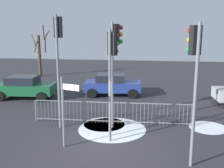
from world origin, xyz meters
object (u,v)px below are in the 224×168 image
(traffic_light_foreground_right, at_px, (194,63))
(car_blue_mid, at_px, (112,84))
(traffic_light_mid_right, at_px, (115,52))
(traffic_light_rear_left, at_px, (112,60))
(bare_tree_left, at_px, (40,53))
(car_green_near, at_px, (25,87))
(direction_sign_post, at_px, (64,108))
(traffic_light_foreground_left, at_px, (58,46))

(traffic_light_foreground_right, relative_size, car_blue_mid, 1.18)
(traffic_light_mid_right, xyz_separation_m, car_blue_mid, (-1.06, 6.04, -2.73))
(traffic_light_rear_left, height_order, car_blue_mid, traffic_light_rear_left)
(bare_tree_left, bearing_deg, car_blue_mid, -38.98)
(traffic_light_mid_right, bearing_deg, car_green_near, -157.40)
(bare_tree_left, bearing_deg, direction_sign_post, -63.14)
(traffic_light_foreground_right, bearing_deg, car_blue_mid, 83.37)
(car_green_near, bearing_deg, bare_tree_left, 102.31)
(car_blue_mid, bearing_deg, traffic_light_foreground_right, -72.07)
(traffic_light_mid_right, distance_m, traffic_light_rear_left, 1.46)
(car_green_near, xyz_separation_m, bare_tree_left, (-2.51, 8.22, 1.53))
(direction_sign_post, xyz_separation_m, bare_tree_left, (-7.57, 14.94, 0.76))
(traffic_light_mid_right, height_order, car_blue_mid, traffic_light_mid_right)
(traffic_light_rear_left, bearing_deg, traffic_light_foreground_right, -2.37)
(traffic_light_foreground_right, relative_size, car_green_near, 1.18)
(traffic_light_foreground_left, height_order, direction_sign_post, traffic_light_foreground_left)
(traffic_light_mid_right, distance_m, car_blue_mid, 6.71)
(traffic_light_foreground_right, bearing_deg, traffic_light_rear_left, 121.14)
(traffic_light_rear_left, height_order, bare_tree_left, bare_tree_left)
(car_blue_mid, bearing_deg, traffic_light_mid_right, -85.88)
(car_blue_mid, xyz_separation_m, car_green_near, (-5.57, -1.68, 0.00))
(traffic_light_foreground_right, height_order, direction_sign_post, traffic_light_foreground_right)
(traffic_light_foreground_left, distance_m, car_green_near, 6.88)
(bare_tree_left, bearing_deg, traffic_light_mid_right, -54.01)
(car_blue_mid, distance_m, bare_tree_left, 10.51)
(traffic_light_mid_right, bearing_deg, direction_sign_post, -67.76)
(traffic_light_foreground_left, distance_m, traffic_light_rear_left, 2.86)
(traffic_light_foreground_left, distance_m, traffic_light_mid_right, 2.50)
(traffic_light_foreground_right, distance_m, direction_sign_post, 4.89)
(traffic_light_foreground_right, bearing_deg, traffic_light_mid_right, 104.00)
(direction_sign_post, bearing_deg, bare_tree_left, 134.89)
(traffic_light_foreground_right, distance_m, bare_tree_left, 19.71)
(direction_sign_post, relative_size, car_green_near, 0.70)
(car_green_near, bearing_deg, traffic_light_mid_right, -38.04)
(traffic_light_foreground_left, relative_size, direction_sign_post, 1.86)
(traffic_light_foreground_right, distance_m, car_blue_mid, 10.19)
(car_blue_mid, bearing_deg, car_green_near, -169.00)
(traffic_light_foreground_left, bearing_deg, traffic_light_foreground_right, -20.78)
(traffic_light_foreground_right, xyz_separation_m, bare_tree_left, (-12.05, 15.56, -1.10))
(direction_sign_post, height_order, car_green_near, direction_sign_post)
(direction_sign_post, bearing_deg, car_green_near, 144.98)
(traffic_light_rear_left, bearing_deg, bare_tree_left, 149.50)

